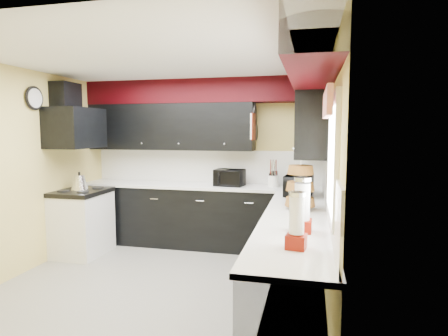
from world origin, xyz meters
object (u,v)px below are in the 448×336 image
object	(u,v)px
utensil_crock	(273,181)
kettle	(80,182)
knife_block	(274,179)
toaster_oven	(229,178)
microwave	(299,185)

from	to	relation	value
utensil_crock	kettle	bearing A→B (deg)	-164.26
kettle	utensil_crock	bearing A→B (deg)	15.74
utensil_crock	knife_block	bearing A→B (deg)	90.00
toaster_oven	knife_block	world-z (taller)	toaster_oven
toaster_oven	kettle	world-z (taller)	toaster_oven
microwave	knife_block	bearing A→B (deg)	34.56
knife_block	kettle	size ratio (longest dim) A/B	0.92
microwave	utensil_crock	bearing A→B (deg)	37.01
toaster_oven	utensil_crock	world-z (taller)	toaster_oven
microwave	toaster_oven	bearing A→B (deg)	65.38
utensil_crock	microwave	bearing A→B (deg)	-59.19
utensil_crock	knife_block	distance (m)	0.07
utensil_crock	knife_block	xyz separation A→B (m)	(0.00, 0.07, 0.02)
toaster_oven	utensil_crock	bearing A→B (deg)	9.35
microwave	kettle	world-z (taller)	microwave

